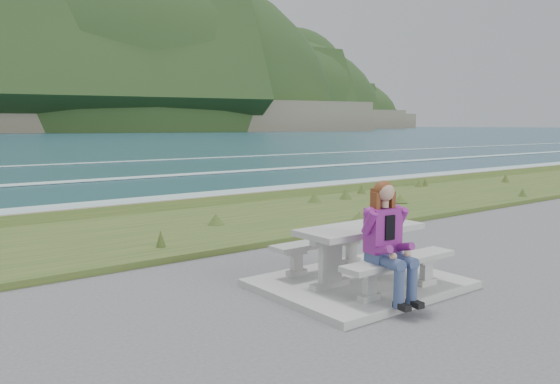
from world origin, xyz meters
The scene contains 9 objects.
concrete_slab centered at (0.00, 0.00, 0.05)m, with size 2.60×2.10×0.10m, color gray.
picnic_table centered at (0.00, 0.00, 0.68)m, with size 1.80×0.75×0.75m.
bench_landward centered at (0.00, -0.70, 0.45)m, with size 1.80×0.35×0.45m.
bench_seaward centered at (0.00, 0.70, 0.45)m, with size 1.80×0.35×0.45m.
grass_verge centered at (0.00, 5.00, 0.00)m, with size 160.00×4.50×0.22m, color #2B4B1C.
shore_drop centered at (0.00, 7.90, 0.00)m, with size 160.00×0.80×2.20m, color #69614F.
ocean centered at (0.00, 25.09, -1.74)m, with size 1600.00×1600.00×0.09m.
headland_range centered at (190.36, 398.34, 9.92)m, with size 729.83×363.95×195.37m.
seated_woman centered at (-0.33, -0.84, 0.63)m, with size 0.49×0.77×1.45m.
Camera 1 is at (-5.27, -5.12, 2.22)m, focal length 35.00 mm.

